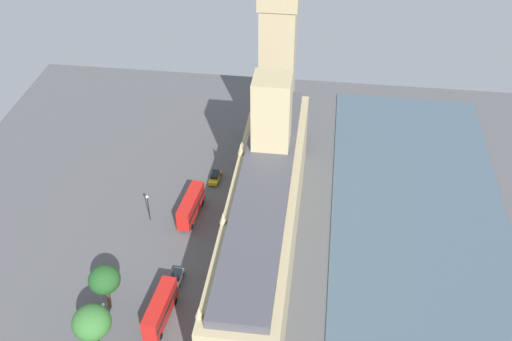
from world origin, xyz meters
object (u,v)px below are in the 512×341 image
object	(u,v)px
parliament_building	(264,212)
car_white_by_river_gate	(177,277)
pedestrian_opposite_hall	(235,186)
plane_tree_far_end	(92,323)
double_decker_bus_under_trees	(160,309)
street_lamp_trailing	(148,203)
clock_tower	(278,25)
car_yellow_cab_midblock	(215,177)
pedestrian_kerbside	(240,166)
double_decker_bus_near_tower	(191,206)
plane_tree_corner	(104,280)
street_lamp_leading	(105,311)

from	to	relation	value
parliament_building	car_white_by_river_gate	size ratio (longest dim) A/B	14.03
pedestrian_opposite_hall	plane_tree_far_end	distance (m)	46.20
pedestrian_opposite_hall	plane_tree_far_end	bearing A→B (deg)	125.05
double_decker_bus_under_trees	street_lamp_trailing	size ratio (longest dim) A/B	1.77
clock_tower	car_yellow_cab_midblock	bearing A→B (deg)	55.43
car_white_by_river_gate	clock_tower	bearing A→B (deg)	-104.10
clock_tower	car_yellow_cab_midblock	distance (m)	34.17
clock_tower	pedestrian_opposite_hall	size ratio (longest dim) A/B	34.36
parliament_building	pedestrian_kerbside	world-z (taller)	parliament_building
pedestrian_kerbside	parliament_building	bearing A→B (deg)	-33.60
pedestrian_kerbside	double_decker_bus_near_tower	bearing A→B (deg)	-75.93
clock_tower	plane_tree_corner	world-z (taller)	clock_tower
parliament_building	clock_tower	size ratio (longest dim) A/B	1.13
plane_tree_corner	street_lamp_trailing	distance (m)	22.54
pedestrian_kerbside	plane_tree_corner	distance (m)	44.35
parliament_building	double_decker_bus_under_trees	xyz separation A→B (m)	(14.80, 18.46, -6.40)
parliament_building	double_decker_bus_under_trees	bearing A→B (deg)	51.28
pedestrian_opposite_hall	plane_tree_far_end	size ratio (longest dim) A/B	0.16
car_yellow_cab_midblock	plane_tree_corner	distance (m)	38.46
parliament_building	double_decker_bus_under_trees	distance (m)	24.51
pedestrian_kerbside	pedestrian_opposite_hall	bearing A→B (deg)	-51.31
parliament_building	clock_tower	distance (m)	40.71
double_decker_bus_under_trees	pedestrian_kerbside	xyz separation A→B (m)	(-6.68, -42.40, -1.91)
double_decker_bus_near_tower	plane_tree_far_end	size ratio (longest dim) A/B	1.05
double_decker_bus_near_tower	street_lamp_leading	world-z (taller)	street_lamp_leading
parliament_building	plane_tree_far_end	distance (m)	34.86
plane_tree_far_end	parliament_building	bearing A→B (deg)	-130.77
clock_tower	plane_tree_far_end	bearing A→B (deg)	71.09
pedestrian_kerbside	plane_tree_corner	world-z (taller)	plane_tree_corner
street_lamp_leading	double_decker_bus_near_tower	bearing A→B (deg)	-104.81
car_yellow_cab_midblock	street_lamp_trailing	bearing A→B (deg)	54.97
double_decker_bus_near_tower	pedestrian_kerbside	xyz separation A→B (m)	(-7.19, -16.46, -1.91)
car_white_by_river_gate	street_lamp_leading	distance (m)	14.85
plane_tree_corner	car_yellow_cab_midblock	bearing A→B (deg)	-107.27
car_yellow_cab_midblock	car_white_by_river_gate	xyz separation A→B (m)	(1.50, 29.08, -0.00)
double_decker_bus_near_tower	pedestrian_opposite_hall	bearing A→B (deg)	-122.62
double_decker_bus_near_tower	street_lamp_trailing	xyz separation A→B (m)	(7.87, 2.11, 1.60)
double_decker_bus_under_trees	pedestrian_kerbside	distance (m)	42.97
car_white_by_river_gate	pedestrian_kerbside	world-z (taller)	car_white_by_river_gate
car_yellow_cab_midblock	plane_tree_corner	bearing A→B (deg)	74.54
pedestrian_opposite_hall	double_decker_bus_under_trees	bearing A→B (deg)	132.99
parliament_building	street_lamp_trailing	world-z (taller)	parliament_building
double_decker_bus_under_trees	plane_tree_far_end	xyz separation A→B (m)	(7.95, 7.92, 4.95)
street_lamp_trailing	street_lamp_leading	distance (m)	26.73
double_decker_bus_under_trees	plane_tree_corner	bearing A→B (deg)	-3.65
parliament_building	street_lamp_leading	size ratio (longest dim) A/B	10.42
car_yellow_cab_midblock	clock_tower	bearing A→B (deg)	-122.76
car_yellow_cab_midblock	double_decker_bus_under_trees	world-z (taller)	double_decker_bus_under_trees
car_white_by_river_gate	double_decker_bus_under_trees	world-z (taller)	double_decker_bus_under_trees
car_yellow_cab_midblock	pedestrian_opposite_hall	xyz separation A→B (m)	(-4.76, 2.43, -0.16)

